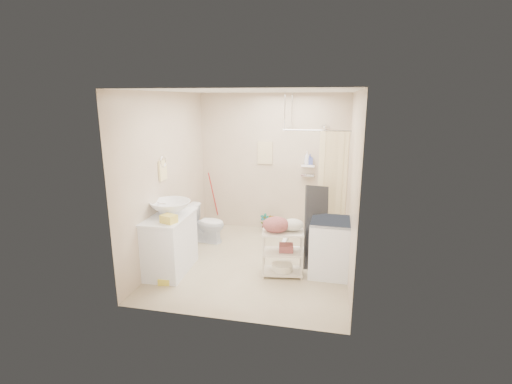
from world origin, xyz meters
TOP-DOWN VIEW (x-y plane):
  - floor at (0.00, 0.00)m, footprint 3.20×3.20m
  - ceiling at (0.00, 0.00)m, footprint 2.80×3.20m
  - wall_back at (0.00, 1.60)m, footprint 2.80×0.04m
  - wall_front at (0.00, -1.60)m, footprint 2.80×0.04m
  - wall_left at (-1.40, 0.00)m, footprint 0.04×3.20m
  - wall_right at (1.40, 0.00)m, footprint 0.04×3.20m
  - vanity at (-1.16, -0.54)m, footprint 0.57×0.99m
  - sink at (-1.16, -0.48)m, footprint 0.70×0.70m
  - counter_basket at (-1.02, -0.83)m, footprint 0.24×0.21m
  - floor_basket at (-1.08, -0.95)m, footprint 0.26×0.22m
  - toilet at (-1.04, 0.68)m, footprint 0.69×0.43m
  - mop at (-1.21, 1.53)m, footprint 0.12×0.12m
  - potted_plant_a at (-0.12, 1.41)m, footprint 0.18×0.12m
  - potted_plant_b at (0.04, 1.39)m, footprint 0.25×0.25m
  - hanging_towel at (-0.15, 1.58)m, footprint 0.28×0.03m
  - towel_ring at (-1.38, -0.20)m, footprint 0.04×0.22m
  - tp_holder at (-1.36, 0.05)m, footprint 0.08×0.12m
  - shower at (0.85, 1.05)m, footprint 1.10×1.10m
  - shampoo_bottle_a at (0.65, 1.51)m, footprint 0.11×0.11m
  - shampoo_bottle_b at (0.70, 1.53)m, footprint 0.11×0.11m
  - washing_machine at (1.14, -0.16)m, footprint 0.58×0.60m
  - laundry_rack at (0.47, -0.33)m, footprint 0.62×0.42m
  - ironing_board at (0.92, 0.01)m, footprint 0.37×0.27m

SIDE VIEW (x-z plane):
  - floor at x=0.00m, z-range 0.00..0.00m
  - floor_basket at x=-1.08m, z-range 0.00..0.13m
  - potted_plant_a at x=-0.12m, z-range 0.00..0.35m
  - potted_plant_b at x=0.04m, z-range 0.00..0.35m
  - toilet at x=-1.04m, z-range 0.00..0.67m
  - laundry_rack at x=0.47m, z-range 0.00..0.80m
  - washing_machine at x=1.14m, z-range 0.00..0.83m
  - vanity at x=-1.16m, z-range 0.00..0.86m
  - mop at x=-1.21m, z-range 0.00..1.10m
  - ironing_board at x=0.92m, z-range 0.00..1.29m
  - tp_holder at x=-1.36m, z-range 0.65..0.79m
  - counter_basket at x=-1.02m, z-range 0.86..0.97m
  - sink at x=-1.16m, z-range 0.86..1.06m
  - shower at x=0.85m, z-range 0.00..2.10m
  - wall_back at x=0.00m, z-range 0.00..2.60m
  - wall_front at x=0.00m, z-range 0.00..2.60m
  - wall_left at x=-1.40m, z-range 0.00..2.60m
  - wall_right at x=1.40m, z-range 0.00..2.60m
  - shampoo_bottle_b at x=0.70m, z-range 1.32..1.51m
  - shampoo_bottle_a at x=0.65m, z-range 1.32..1.56m
  - towel_ring at x=-1.38m, z-range 1.30..1.64m
  - hanging_towel at x=-0.15m, z-range 1.29..1.71m
  - ceiling at x=0.00m, z-range 2.58..2.62m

